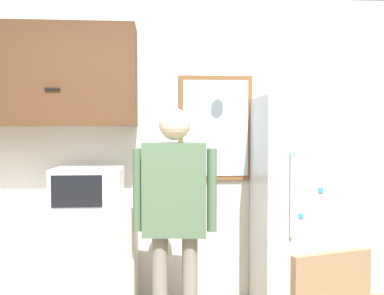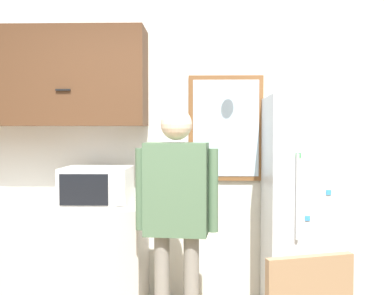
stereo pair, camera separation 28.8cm
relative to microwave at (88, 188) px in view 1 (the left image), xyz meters
name	(u,v)px [view 1 (the left image)]	position (x,y,z in m)	size (l,w,h in m)	color
back_wall	(165,150)	(0.61, 0.41, 0.28)	(6.00, 0.06, 2.70)	silver
counter	(13,264)	(-0.61, 0.06, -0.61)	(1.96, 0.63, 0.92)	#BCB7AD
upper_cabinets	(15,75)	(-0.61, 0.19, 0.90)	(1.96, 0.39, 0.82)	#51331E
microwave	(88,188)	(0.00, 0.00, 0.00)	(0.53, 0.43, 0.31)	white
person	(175,201)	(0.67, -0.43, -0.05)	(0.59, 0.26, 1.68)	gray
refrigerator	(304,206)	(1.76, 0.04, -0.17)	(0.78, 0.69, 1.80)	silver
window	(215,128)	(1.06, 0.36, 0.47)	(0.66, 0.05, 0.93)	brown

